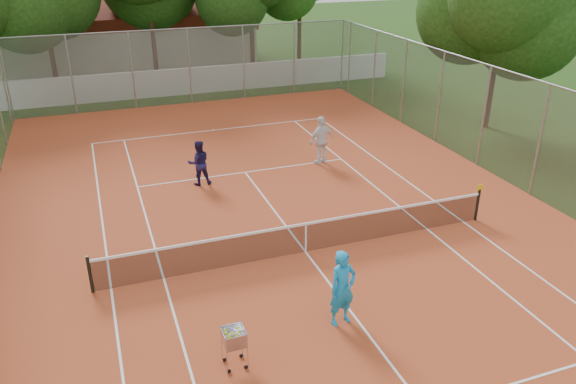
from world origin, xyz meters
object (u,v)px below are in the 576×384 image
object	(u,v)px
clubhouse	(129,31)
player_far_right	(321,140)
player_far_left	(199,163)
ball_hopper	(234,346)
tennis_net	(306,237)
player_near	(342,288)

from	to	relation	value
clubhouse	player_far_right	xyz separation A→B (m)	(5.16, -22.70, -1.20)
player_far_left	ball_hopper	distance (m)	9.89
tennis_net	player_far_left	distance (m)	6.20
player_near	player_far_left	bearing A→B (deg)	88.32
player_near	player_far_left	world-z (taller)	player_near
tennis_net	player_near	bearing A→B (deg)	-96.81
tennis_net	ball_hopper	size ratio (longest dim) A/B	11.58
player_near	player_far_right	distance (m)	10.25
clubhouse	player_far_right	bearing A→B (deg)	-77.19
clubhouse	player_near	size ratio (longest dim) A/B	8.55
player_far_left	player_far_right	world-z (taller)	player_far_right
player_near	ball_hopper	distance (m)	2.87
player_far_left	player_far_right	bearing A→B (deg)	-174.18
tennis_net	player_far_right	xyz separation A→B (m)	(3.16, 6.30, 0.49)
tennis_net	player_far_right	world-z (taller)	player_far_right
player_far_right	ball_hopper	size ratio (longest dim) A/B	1.91
ball_hopper	player_near	bearing A→B (deg)	20.22
tennis_net	player_near	xyz separation A→B (m)	(-0.40, -3.32, 0.47)
clubhouse	player_near	world-z (taller)	clubhouse
ball_hopper	player_far_right	bearing A→B (deg)	66.45
tennis_net	ball_hopper	bearing A→B (deg)	-129.09
player_near	player_far_right	size ratio (longest dim) A/B	0.98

